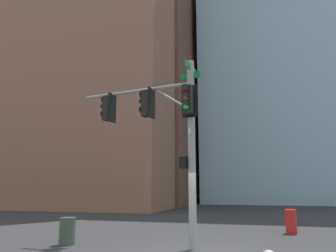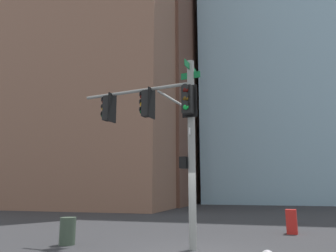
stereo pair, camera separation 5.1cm
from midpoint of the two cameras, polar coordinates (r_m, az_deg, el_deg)
signal_pole_assembly at (r=11.57m, az=-0.73°, el=0.65°), size 4.93×1.39×6.56m
litter_bin at (r=12.50m, az=-17.74°, el=-17.53°), size 0.56×0.56×0.95m
newspaper_box at (r=15.77m, az=21.15°, el=-15.71°), size 0.52×0.62×1.05m
building_brick_midblock at (r=46.60m, az=-7.67°, el=6.41°), size 19.70×16.76×31.92m
building_glass_tower at (r=63.01m, az=20.86°, el=18.60°), size 28.04×28.14×64.98m
building_brick_farside at (r=70.37m, az=-0.86°, el=3.48°), size 17.05×14.45×39.52m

